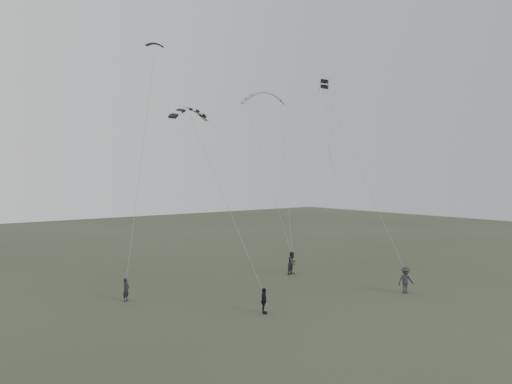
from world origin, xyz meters
TOP-DOWN VIEW (x-y plane):
  - ground at (0.00, 0.00)m, footprint 140.00×140.00m
  - flyer_left at (-8.02, 7.22)m, footprint 0.67×0.62m
  - flyer_right at (6.71, 7.01)m, footprint 1.09×0.94m
  - flyer_center at (-2.69, -0.78)m, footprint 0.90×0.94m
  - flyer_far at (8.51, -2.94)m, footprint 1.38×1.05m
  - kite_dark_small at (-4.36, 10.06)m, footprint 1.41×0.82m
  - kite_pale_large at (8.80, 13.50)m, footprint 4.50×3.37m
  - kite_striped at (-4.51, 4.79)m, footprint 2.86×1.02m
  - kite_box at (8.58, 5.18)m, footprint 0.86×0.88m

SIDE VIEW (x-z plane):
  - ground at x=0.00m, z-range 0.00..0.00m
  - flyer_left at x=-8.02m, z-range 0.00..1.53m
  - flyer_center at x=-2.69m, z-range 0.00..1.57m
  - flyer_far at x=8.51m, z-range 0.00..1.88m
  - flyer_right at x=6.71m, z-range 0.00..1.92m
  - kite_striped at x=-4.51m, z-range 12.14..13.38m
  - kite_box at x=8.58m, z-range 15.52..16.29m
  - kite_pale_large at x=8.80m, z-range 15.37..17.33m
  - kite_dark_small at x=-4.36m, z-range 17.86..18.44m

